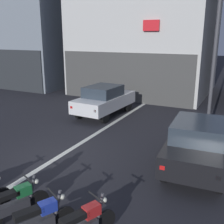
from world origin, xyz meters
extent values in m
plane|color=#232328|center=(0.00, 0.00, 0.00)|extent=(120.00, 120.00, 0.00)
cube|color=silver|center=(0.00, 6.00, 0.00)|extent=(0.20, 18.00, 0.01)
cube|color=gray|center=(-12.19, 13.48, 5.69)|extent=(8.82, 9.50, 11.39)
cube|color=#292C30|center=(-12.19, 8.68, 1.60)|extent=(8.47, 0.10, 3.20)
cube|color=#454543|center=(-1.52, 9.16, 1.60)|extent=(9.17, 0.10, 3.20)
cube|color=red|center=(0.28, 9.09, 4.82)|extent=(0.99, 0.16, 0.63)
cylinder|color=black|center=(-1.79, 7.11, 0.32)|extent=(0.21, 0.65, 0.64)
cylinder|color=black|center=(-0.24, 7.03, 0.32)|extent=(0.21, 0.65, 0.64)
cylinder|color=black|center=(-1.92, 4.51, 0.32)|extent=(0.21, 0.65, 0.64)
cylinder|color=black|center=(-0.37, 4.43, 0.32)|extent=(0.21, 0.65, 0.64)
cube|color=silver|center=(-1.08, 5.77, 0.75)|extent=(1.96, 4.18, 0.66)
cube|color=#2D3842|center=(-1.09, 5.62, 1.36)|extent=(1.65, 2.04, 0.56)
cube|color=red|center=(-1.89, 3.79, 0.80)|extent=(0.14, 0.07, 0.12)
cube|color=red|center=(-0.48, 3.72, 0.80)|extent=(0.14, 0.07, 0.12)
cylinder|color=black|center=(3.71, 2.91, 0.32)|extent=(0.22, 0.65, 0.64)
cylinder|color=black|center=(5.25, 3.01, 0.32)|extent=(0.22, 0.65, 0.64)
cylinder|color=black|center=(3.88, 0.31, 0.32)|extent=(0.22, 0.65, 0.64)
cylinder|color=black|center=(5.42, 0.41, 0.32)|extent=(0.22, 0.65, 0.64)
cube|color=black|center=(4.56, 1.66, 0.75)|extent=(2.02, 4.21, 0.66)
cube|color=#2D3842|center=(4.57, 1.51, 1.36)|extent=(1.67, 2.06, 0.56)
cube|color=red|center=(3.99, -0.40, 0.80)|extent=(0.14, 0.07, 0.12)
cube|color=red|center=(5.40, -0.31, 0.80)|extent=(0.14, 0.07, 0.12)
cylinder|color=black|center=(1.98, 12.67, 0.32)|extent=(0.19, 0.64, 0.64)
cylinder|color=black|center=(0.43, 12.70, 0.32)|extent=(0.19, 0.64, 0.64)
cylinder|color=black|center=(2.02, 15.27, 0.32)|extent=(0.19, 0.64, 0.64)
cylinder|color=black|center=(0.47, 15.29, 0.32)|extent=(0.19, 0.64, 0.64)
cube|color=red|center=(1.22, 13.98, 0.75)|extent=(1.82, 4.13, 0.66)
cube|color=#2D3842|center=(1.23, 14.13, 1.36)|extent=(1.58, 1.99, 0.56)
cube|color=red|center=(1.96, 15.99, 0.80)|extent=(0.14, 0.06, 0.12)
cube|color=red|center=(0.55, 16.01, 0.80)|extent=(0.14, 0.06, 0.12)
cylinder|color=#47474C|center=(4.48, 4.53, 3.15)|extent=(0.14, 0.14, 6.31)
cylinder|color=black|center=(0.54, -2.78, 0.26)|extent=(0.24, 0.51, 0.52)
cylinder|color=black|center=(1.48, -2.46, 0.26)|extent=(0.26, 0.51, 0.52)
cube|color=#38383D|center=(1.25, -3.04, 0.37)|extent=(0.46, 0.76, 0.22)
cube|color=black|center=(1.19, -3.18, 0.72)|extent=(0.43, 0.64, 0.12)
cube|color=#1E7238|center=(1.34, -2.80, 0.70)|extent=(0.34, 0.42, 0.24)
cylinder|color=#4C4C51|center=(1.43, -2.60, 0.63)|extent=(0.15, 0.25, 0.70)
cylinder|color=black|center=(1.40, -2.67, 0.95)|extent=(0.52, 0.24, 0.04)
sphere|color=silver|center=(1.48, -2.48, 0.80)|extent=(0.12, 0.12, 0.12)
cylinder|color=black|center=(2.44, -2.71, 0.26)|extent=(0.30, 0.49, 0.52)
cube|color=#38383D|center=(2.16, -3.26, 0.37)|extent=(0.51, 0.75, 0.22)
cube|color=black|center=(2.09, -3.40, 0.72)|extent=(0.47, 0.63, 0.12)
cube|color=#233DB7|center=(2.28, -3.03, 0.70)|extent=(0.36, 0.42, 0.24)
cylinder|color=#4C4C51|center=(2.37, -2.84, 0.63)|extent=(0.17, 0.24, 0.70)
cylinder|color=black|center=(2.34, -2.91, 0.95)|extent=(0.51, 0.28, 0.04)
sphere|color=silver|center=(2.43, -2.73, 0.80)|extent=(0.12, 0.12, 0.12)
cylinder|color=black|center=(3.32, -2.39, 0.26)|extent=(0.27, 0.51, 0.52)
cube|color=black|center=(3.01, -3.11, 0.72)|extent=(0.44, 0.64, 0.12)
cube|color=red|center=(3.18, -2.73, 0.70)|extent=(0.34, 0.42, 0.24)
cylinder|color=#4C4C51|center=(3.26, -2.53, 0.63)|extent=(0.16, 0.25, 0.70)
cylinder|color=black|center=(3.23, -2.60, 0.95)|extent=(0.52, 0.25, 0.04)
sphere|color=silver|center=(3.31, -2.41, 0.80)|extent=(0.12, 0.12, 0.12)
camera|label=1|loc=(5.74, -6.85, 4.18)|focal=43.17mm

